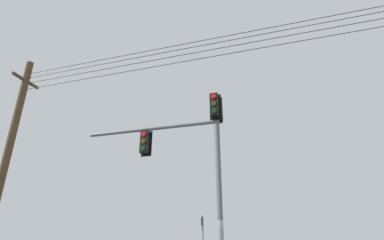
{
  "coord_description": "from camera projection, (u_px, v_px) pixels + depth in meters",
  "views": [
    {
      "loc": [
        -3.62,
        -9.5,
        1.6
      ],
      "look_at": [
        -0.05,
        0.7,
        6.24
      ],
      "focal_mm": 28.37,
      "sensor_mm": 36.0,
      "label": 1
    }
  ],
  "objects": [
    {
      "name": "utility_pole_wooden",
      "position": [
        6.0,
        160.0,
        13.65
      ],
      "size": [
        1.09,
        1.35,
        10.51
      ],
      "color": "#4C3823",
      "rests_on": "ground"
    },
    {
      "name": "overhead_wire_span",
      "position": [
        237.0,
        43.0,
        12.55
      ],
      "size": [
        17.4,
        12.43,
        1.14
      ],
      "color": "black"
    },
    {
      "name": "signal_mast_assembly",
      "position": [
        195.0,
        149.0,
        11.27
      ],
      "size": [
        4.84,
        3.65,
        7.13
      ],
      "color": "slate",
      "rests_on": "ground"
    }
  ]
}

